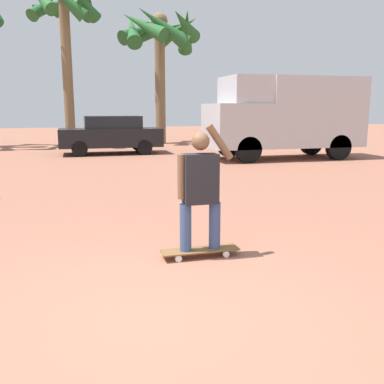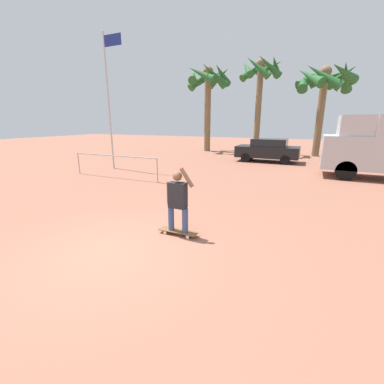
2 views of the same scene
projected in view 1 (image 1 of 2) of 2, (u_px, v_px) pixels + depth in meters
The scene contains 7 objects.
ground_plane at pixel (157, 316), 3.75m from camera, with size 80.00×80.00×0.00m, color #935B47.
skateboard at pixel (200, 251), 5.24m from camera, with size 0.96×0.25×0.10m.
person_skateboarder at pixel (200, 185), 5.08m from camera, with size 0.69×0.22×1.53m.
camper_van at pixel (286, 114), 15.38m from camera, with size 5.56×2.12×2.89m.
parked_car_black at pixel (111, 134), 17.17m from camera, with size 3.99×1.87×1.51m.
palm_tree_near_van at pixel (161, 35), 21.34m from camera, with size 4.40×4.38×6.67m.
palm_tree_center_background at pixel (65, 16), 19.58m from camera, with size 3.49×3.49×7.40m.
Camera 1 is at (-0.62, -3.42, 1.79)m, focal length 40.00 mm.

